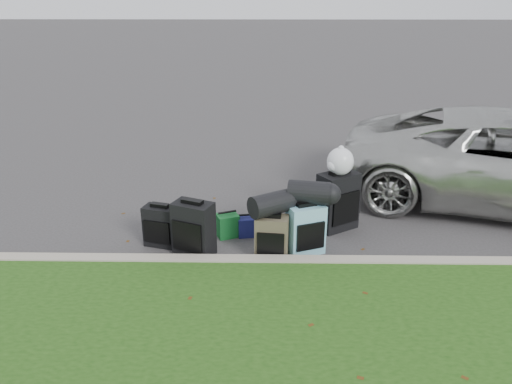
{
  "coord_description": "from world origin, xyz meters",
  "views": [
    {
      "loc": [
        0.01,
        -6.44,
        3.22
      ],
      "look_at": [
        -0.1,
        0.2,
        0.55
      ],
      "focal_mm": 35.0,
      "sensor_mm": 36.0,
      "label": 1
    }
  ],
  "objects_px": {
    "suitcase_teal": "(306,229)",
    "suitcase_large_black_right": "(338,201)",
    "suitcase_olive": "(272,237)",
    "tote_navy": "(247,226)",
    "suitcase_large_black_left": "(194,229)",
    "tote_green": "(228,225)",
    "suitcase_small_black": "(161,226)"
  },
  "relations": [
    {
      "from": "suitcase_large_black_left",
      "to": "suitcase_large_black_right",
      "type": "xyz_separation_m",
      "value": [
        1.97,
        0.82,
        0.06
      ]
    },
    {
      "from": "suitcase_small_black",
      "to": "tote_navy",
      "type": "xyz_separation_m",
      "value": [
        1.15,
        0.3,
        -0.14
      ]
    },
    {
      "from": "suitcase_teal",
      "to": "tote_navy",
      "type": "height_order",
      "value": "suitcase_teal"
    },
    {
      "from": "tote_green",
      "to": "tote_navy",
      "type": "height_order",
      "value": "tote_green"
    },
    {
      "from": "tote_green",
      "to": "tote_navy",
      "type": "relative_size",
      "value": 1.18
    },
    {
      "from": "suitcase_small_black",
      "to": "suitcase_olive",
      "type": "relative_size",
      "value": 0.97
    },
    {
      "from": "suitcase_small_black",
      "to": "tote_green",
      "type": "xyz_separation_m",
      "value": [
        0.88,
        0.27,
        -0.12
      ]
    },
    {
      "from": "suitcase_small_black",
      "to": "tote_navy",
      "type": "relative_size",
      "value": 2.02
    },
    {
      "from": "suitcase_small_black",
      "to": "suitcase_olive",
      "type": "bearing_deg",
      "value": 3.03
    },
    {
      "from": "tote_navy",
      "to": "suitcase_olive",
      "type": "bearing_deg",
      "value": -70.75
    },
    {
      "from": "suitcase_small_black",
      "to": "suitcase_olive",
      "type": "xyz_separation_m",
      "value": [
        1.49,
        -0.33,
        0.01
      ]
    },
    {
      "from": "suitcase_large_black_left",
      "to": "suitcase_large_black_right",
      "type": "bearing_deg",
      "value": 45.6
    },
    {
      "from": "suitcase_small_black",
      "to": "tote_navy",
      "type": "distance_m",
      "value": 1.2
    },
    {
      "from": "suitcase_large_black_left",
      "to": "suitcase_teal",
      "type": "bearing_deg",
      "value": 25.94
    },
    {
      "from": "suitcase_teal",
      "to": "suitcase_large_black_right",
      "type": "height_order",
      "value": "suitcase_large_black_right"
    },
    {
      "from": "suitcase_large_black_right",
      "to": "suitcase_small_black",
      "type": "bearing_deg",
      "value": 160.74
    },
    {
      "from": "suitcase_teal",
      "to": "tote_navy",
      "type": "relative_size",
      "value": 2.41
    },
    {
      "from": "suitcase_large_black_left",
      "to": "suitcase_teal",
      "type": "relative_size",
      "value": 1.09
    },
    {
      "from": "suitcase_olive",
      "to": "suitcase_teal",
      "type": "relative_size",
      "value": 0.86
    },
    {
      "from": "suitcase_teal",
      "to": "suitcase_large_black_right",
      "type": "distance_m",
      "value": 0.91
    },
    {
      "from": "suitcase_olive",
      "to": "suitcase_teal",
      "type": "xyz_separation_m",
      "value": [
        0.44,
        0.15,
        0.05
      ]
    },
    {
      "from": "suitcase_olive",
      "to": "tote_green",
      "type": "relative_size",
      "value": 1.75
    },
    {
      "from": "suitcase_olive",
      "to": "suitcase_large_black_right",
      "type": "xyz_separation_m",
      "value": [
        0.96,
        0.9,
        0.13
      ]
    },
    {
      "from": "tote_navy",
      "to": "suitcase_teal",
      "type": "bearing_deg",
      "value": -40.52
    },
    {
      "from": "suitcase_olive",
      "to": "suitcase_small_black",
      "type": "bearing_deg",
      "value": 174.14
    },
    {
      "from": "suitcase_small_black",
      "to": "suitcase_large_black_right",
      "type": "relative_size",
      "value": 0.67
    },
    {
      "from": "suitcase_small_black",
      "to": "suitcase_large_black_left",
      "type": "distance_m",
      "value": 0.55
    },
    {
      "from": "suitcase_teal",
      "to": "tote_green",
      "type": "xyz_separation_m",
      "value": [
        -1.06,
        0.45,
        -0.17
      ]
    },
    {
      "from": "suitcase_large_black_left",
      "to": "suitcase_large_black_right",
      "type": "height_order",
      "value": "suitcase_large_black_right"
    },
    {
      "from": "suitcase_olive",
      "to": "tote_green",
      "type": "height_order",
      "value": "suitcase_olive"
    },
    {
      "from": "suitcase_large_black_left",
      "to": "tote_green",
      "type": "height_order",
      "value": "suitcase_large_black_left"
    },
    {
      "from": "suitcase_olive",
      "to": "suitcase_large_black_right",
      "type": "relative_size",
      "value": 0.69
    }
  ]
}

